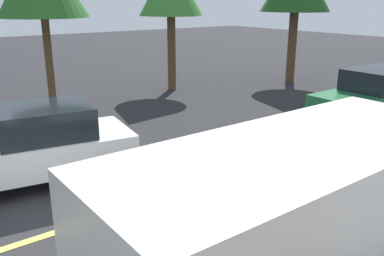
# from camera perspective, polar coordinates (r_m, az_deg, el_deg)

# --- Properties ---
(ground_plane) EXTENTS (80.00, 80.00, 0.00)m
(ground_plane) POSITION_cam_1_polar(r_m,az_deg,el_deg) (7.58, -19.45, -13.78)
(ground_plane) COLOR #262628
(lane_marking_centre) EXTENTS (28.00, 0.16, 0.01)m
(lane_marking_centre) POSITION_cam_1_polar(r_m,az_deg,el_deg) (8.74, -0.27, -8.34)
(lane_marking_centre) COLOR #E0D14C
(white_van) EXTENTS (5.22, 2.30, 2.20)m
(white_van) POSITION_cam_1_polar(r_m,az_deg,el_deg) (5.33, 13.71, -11.50)
(white_van) COLOR silver
(white_van) RESTS_ON ground_plane
(car_green_near_curb) EXTENTS (4.52, 1.98, 1.66)m
(car_green_near_curb) POSITION_cam_1_polar(r_m,az_deg,el_deg) (14.62, 23.68, 4.18)
(car_green_near_curb) COLOR #236B3D
(car_green_near_curb) RESTS_ON ground_plane
(car_white_behind_van) EXTENTS (4.16, 2.51, 1.65)m
(car_white_behind_van) POSITION_cam_1_polar(r_m,az_deg,el_deg) (9.42, -20.12, -2.13)
(car_white_behind_van) COLOR white
(car_white_behind_van) RESTS_ON ground_plane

